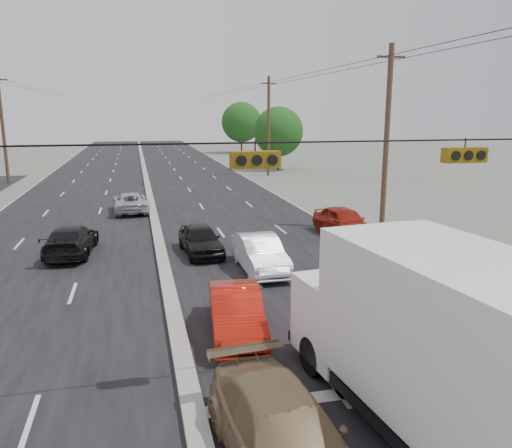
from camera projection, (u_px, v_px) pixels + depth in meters
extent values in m
plane|color=#606356|center=(191.00, 403.00, 11.27)|extent=(200.00, 200.00, 0.00)
cube|color=black|center=(149.00, 195.00, 39.74)|extent=(20.00, 160.00, 0.02)
cube|color=gray|center=(149.00, 194.00, 39.71)|extent=(0.50, 160.00, 0.20)
cylinder|color=#422D1E|center=(3.00, 129.00, 45.27)|extent=(0.30, 0.30, 10.00)
cylinder|color=#422D1E|center=(387.00, 139.00, 27.28)|extent=(0.30, 0.30, 10.00)
cube|color=#422D1E|center=(391.00, 57.00, 26.34)|extent=(1.60, 0.12, 0.12)
cylinder|color=#422D1E|center=(269.00, 127.00, 51.00)|extent=(0.30, 0.30, 10.00)
cube|color=#422D1E|center=(269.00, 83.00, 50.06)|extent=(1.60, 0.12, 0.12)
cylinder|color=black|center=(183.00, 144.00, 10.01)|extent=(25.00, 0.04, 0.04)
cube|color=#72590C|center=(255.00, 160.00, 10.43)|extent=(1.05, 0.30, 0.35)
cube|color=#72590C|center=(464.00, 155.00, 11.58)|extent=(1.05, 0.30, 0.35)
cylinder|color=#382619|center=(278.00, 159.00, 57.13)|extent=(0.28, 0.28, 2.52)
sphere|color=#144813|center=(278.00, 132.00, 56.46)|extent=(5.60, 5.60, 5.60)
cylinder|color=#382619|center=(242.00, 144.00, 81.04)|extent=(0.28, 0.28, 2.88)
sphere|color=#144813|center=(241.00, 122.00, 80.27)|extent=(6.40, 6.40, 6.40)
cube|color=black|center=(417.00, 401.00, 10.47)|extent=(3.39, 7.95, 0.28)
cube|color=white|center=(455.00, 335.00, 9.25)|extent=(3.36, 5.79, 3.09)
cube|color=white|center=(350.00, 312.00, 12.85)|extent=(2.87, 2.38, 1.98)
cylinder|color=black|center=(314.00, 356.00, 12.40)|extent=(0.44, 1.02, 0.99)
cylinder|color=black|center=(392.00, 342.00, 13.18)|extent=(0.44, 1.02, 0.99)
imported|color=olive|center=(284.00, 437.00, 8.97)|extent=(2.42, 5.06, 1.42)
imported|color=#B3170B|center=(236.00, 312.00, 14.62)|extent=(1.88, 4.30, 1.38)
imported|color=black|center=(201.00, 240.00, 22.99)|extent=(1.93, 4.12, 1.36)
imported|color=white|center=(260.00, 254.00, 20.54)|extent=(1.61, 4.43, 1.45)
imported|color=maroon|center=(344.00, 222.00, 26.31)|extent=(2.28, 4.69, 1.54)
imported|color=black|center=(71.00, 240.00, 22.91)|extent=(2.28, 4.86, 1.37)
imported|color=#ACAFB4|center=(130.00, 202.00, 32.79)|extent=(2.40, 4.78, 1.30)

